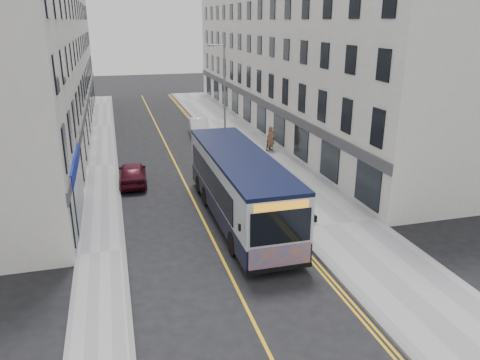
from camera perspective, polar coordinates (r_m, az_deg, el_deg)
ground at (r=22.73m, az=-3.92°, el=-6.09°), size 140.00×140.00×0.00m
pavement_east at (r=35.12m, az=2.13°, el=3.15°), size 4.50×64.00×0.12m
pavement_west at (r=33.62m, az=-16.50°, el=1.65°), size 2.00×64.00×0.12m
kerb_east at (r=34.53m, az=-1.44°, el=2.89°), size 0.18×64.00×0.13m
kerb_west at (r=33.61m, az=-14.80°, el=1.80°), size 0.18×64.00×0.13m
road_centre_line at (r=33.85m, az=-8.03°, el=2.27°), size 0.12×64.00×0.01m
road_dbl_yellow_inner at (r=34.45m, az=-2.16°, el=2.74°), size 0.10×64.00×0.01m
road_dbl_yellow_outer at (r=34.49m, az=-1.84°, el=2.76°), size 0.10×64.00×0.01m
terrace_east at (r=44.14m, az=5.36°, el=14.81°), size 6.00×46.00×13.00m
terrace_west at (r=41.65m, az=-22.91°, el=13.22°), size 6.00×46.00×13.00m
streetlamp at (r=35.56m, az=-2.02°, el=10.48°), size 1.32×0.18×8.00m
city_bus at (r=23.10m, az=-0.08°, el=-0.56°), size 2.77×11.88×3.45m
bicycle at (r=22.78m, az=7.54°, el=-4.59°), size 1.80×1.04×0.90m
pedestrian_near at (r=35.55m, az=3.80°, el=5.04°), size 0.83×0.69×1.95m
pedestrian_far at (r=35.79m, az=3.76°, el=4.85°), size 0.96×0.87×1.60m
car_white at (r=41.17m, az=-5.02°, el=6.42°), size 1.98×4.61×1.48m
car_maroon at (r=29.44m, az=-12.97°, el=0.84°), size 1.84×4.18×1.40m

